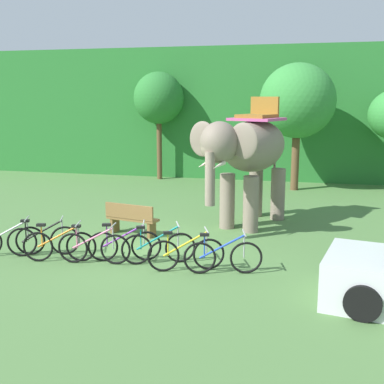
% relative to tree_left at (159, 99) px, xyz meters
% --- Properties ---
extents(ground_plane, '(80.00, 80.00, 0.00)m').
position_rel_tree_left_xyz_m(ground_plane, '(2.93, -10.42, -3.72)').
color(ground_plane, '#4C753D').
extents(foliage_hedge, '(36.00, 6.00, 6.06)m').
position_rel_tree_left_xyz_m(foliage_hedge, '(2.93, 3.61, -0.69)').
color(foliage_hedge, '#28702D').
rests_on(foliage_hedge, ground).
extents(tree_left, '(2.28, 2.28, 4.92)m').
position_rel_tree_left_xyz_m(tree_left, '(0.00, 0.00, 0.00)').
color(tree_left, brown).
rests_on(tree_left, ground).
extents(tree_center, '(3.03, 3.03, 5.13)m').
position_rel_tree_left_xyz_m(tree_center, '(6.25, -1.35, -0.10)').
color(tree_center, brown).
rests_on(tree_center, ground).
extents(elephant, '(2.83, 4.21, 3.78)m').
position_rel_tree_left_xyz_m(elephant, '(5.11, -7.61, -1.52)').
color(elephant, gray).
rests_on(elephant, ground).
extents(bike_white, '(1.62, 0.73, 0.92)m').
position_rel_tree_left_xyz_m(bike_white, '(-0.12, -11.79, -3.33)').
color(bike_white, black).
rests_on(bike_white, ground).
extents(bike_black, '(1.61, 0.75, 0.92)m').
position_rel_tree_left_xyz_m(bike_black, '(0.69, -11.58, -3.33)').
color(bike_black, black).
rests_on(bike_black, ground).
extents(bike_orange, '(1.67, 0.59, 0.92)m').
position_rel_tree_left_xyz_m(bike_orange, '(1.28, -11.89, -3.33)').
color(bike_orange, black).
rests_on(bike_orange, ground).
extents(bike_pink, '(1.70, 0.52, 0.92)m').
position_rel_tree_left_xyz_m(bike_pink, '(2.12, -11.84, -3.33)').
color(bike_pink, black).
rests_on(bike_pink, ground).
extents(bike_purple, '(1.65, 0.66, 0.92)m').
position_rel_tree_left_xyz_m(bike_purple, '(2.73, -11.50, -3.33)').
color(bike_purple, black).
rests_on(bike_purple, ground).
extents(bike_teal, '(1.60, 0.77, 0.92)m').
position_rel_tree_left_xyz_m(bike_teal, '(3.55, -11.49, -3.33)').
color(bike_teal, black).
rests_on(bike_teal, ground).
extents(bike_yellow, '(1.61, 0.74, 0.92)m').
position_rel_tree_left_xyz_m(bike_yellow, '(4.28, -11.79, -3.33)').
color(bike_yellow, black).
rests_on(bike_yellow, ground).
extents(bike_blue, '(1.67, 0.61, 0.92)m').
position_rel_tree_left_xyz_m(bike_blue, '(5.10, -11.80, -3.33)').
color(bike_blue, black).
rests_on(bike_blue, ground).
extents(wooden_bench, '(1.55, 0.71, 0.89)m').
position_rel_tree_left_xyz_m(wooden_bench, '(2.11, -9.39, -3.24)').
color(wooden_bench, brown).
rests_on(wooden_bench, ground).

